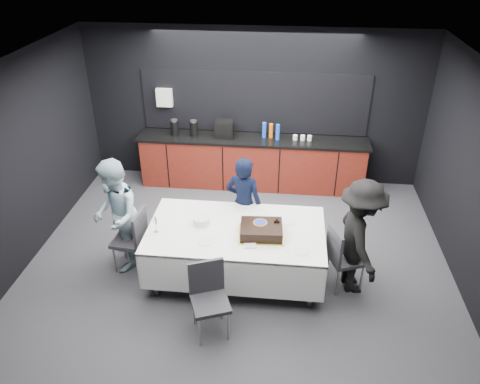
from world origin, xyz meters
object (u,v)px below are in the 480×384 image
(cake_assembly, at_px, (261,230))
(champagne_flute, at_px, (155,222))
(party_table, at_px, (236,237))
(chair_left, at_px, (134,236))
(chair_near, at_px, (209,293))
(person_center, at_px, (244,204))
(plate_stack, at_px, (201,220))
(person_left, at_px, (116,216))
(chair_right, at_px, (341,254))
(person_right, at_px, (359,238))

(cake_assembly, relative_size, champagne_flute, 2.69)
(party_table, distance_m, chair_left, 1.42)
(chair_near, relative_size, person_center, 0.62)
(party_table, xyz_separation_m, cake_assembly, (0.34, -0.09, 0.21))
(chair_near, height_order, person_center, person_center)
(champagne_flute, bearing_deg, party_table, 9.59)
(plate_stack, height_order, person_left, person_left)
(chair_left, relative_size, person_left, 0.57)
(chair_right, bearing_deg, chair_left, 177.91)
(champagne_flute, bearing_deg, cake_assembly, 3.55)
(party_table, relative_size, chair_right, 2.51)
(person_center, bearing_deg, chair_near, 95.82)
(plate_stack, bearing_deg, chair_near, -76.13)
(cake_assembly, distance_m, person_right, 1.25)
(cake_assembly, relative_size, plate_stack, 2.68)
(chair_left, distance_m, person_left, 0.37)
(person_center, xyz_separation_m, person_right, (1.55, -0.74, 0.06))
(cake_assembly, distance_m, plate_stack, 0.83)
(plate_stack, xyz_separation_m, person_right, (2.05, -0.13, -0.03))
(party_table, relative_size, plate_stack, 10.31)
(cake_assembly, relative_size, chair_right, 0.65)
(chair_left, xyz_separation_m, person_left, (-0.23, 0.05, 0.28))
(cake_assembly, height_order, champagne_flute, champagne_flute)
(champagne_flute, xyz_separation_m, person_right, (2.61, 0.12, -0.14))
(person_center, bearing_deg, person_left, 33.78)
(party_table, distance_m, person_right, 1.59)
(party_table, distance_m, champagne_flute, 1.08)
(party_table, xyz_separation_m, chair_left, (-1.42, 0.03, -0.11))
(plate_stack, bearing_deg, chair_left, -177.42)
(chair_right, bearing_deg, chair_near, -150.21)
(cake_assembly, xyz_separation_m, champagne_flute, (-1.37, -0.08, 0.09))
(champagne_flute, distance_m, person_center, 1.38)
(champagne_flute, distance_m, person_left, 0.68)
(person_center, relative_size, person_right, 0.93)
(plate_stack, bearing_deg, champagne_flute, -155.98)
(party_table, xyz_separation_m, chair_near, (-0.21, -0.98, -0.11))
(chair_right, relative_size, person_right, 0.58)
(party_table, bearing_deg, cake_assembly, -14.74)
(chair_left, height_order, chair_right, same)
(cake_assembly, bearing_deg, plate_stack, 168.53)
(plate_stack, height_order, champagne_flute, champagne_flute)
(plate_stack, relative_size, person_left, 0.14)
(chair_left, relative_size, chair_right, 1.00)
(party_table, relative_size, chair_near, 2.51)
(plate_stack, bearing_deg, person_left, 179.65)
(champagne_flute, relative_size, person_center, 0.15)
(chair_left, height_order, chair_near, same)
(plate_stack, xyz_separation_m, chair_left, (-0.95, -0.04, -0.30))
(party_table, distance_m, chair_near, 1.01)
(person_left, bearing_deg, chair_near, 34.00)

